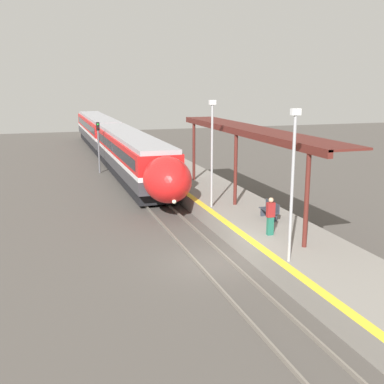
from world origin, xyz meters
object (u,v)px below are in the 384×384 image
(platform_bench, at_px, (270,210))
(lamppost_near, at_px, (293,177))
(railway_signal, at_px, (98,142))
(lamppost_mid, at_px, (212,148))
(person_waiting, at_px, (270,216))
(train, at_px, (113,141))

(platform_bench, height_order, lamppost_near, lamppost_near)
(railway_signal, relative_size, lamppost_near, 0.74)
(lamppost_near, distance_m, lamppost_mid, 8.82)
(lamppost_mid, bearing_deg, platform_bench, -57.20)
(lamppost_mid, bearing_deg, person_waiting, -81.78)
(platform_bench, xyz_separation_m, lamppost_near, (-2.04, -5.65, 2.88))
(platform_bench, distance_m, railway_signal, 21.22)
(platform_bench, bearing_deg, train, 99.27)
(railway_signal, distance_m, lamppost_near, 26.28)
(railway_signal, bearing_deg, person_waiting, -77.77)
(train, height_order, railway_signal, railway_signal)
(person_waiting, bearing_deg, platform_bench, 63.10)
(lamppost_near, xyz_separation_m, lamppost_mid, (0.00, 8.82, 0.00))
(train, distance_m, lamppost_near, 31.18)
(person_waiting, bearing_deg, lamppost_mid, 98.22)
(lamppost_mid, bearing_deg, train, 95.41)
(platform_bench, bearing_deg, lamppost_mid, 122.80)
(railway_signal, relative_size, lamppost_mid, 0.74)
(platform_bench, bearing_deg, railway_signal, 106.88)
(train, xyz_separation_m, lamppost_mid, (2.10, -22.22, 2.07))
(train, bearing_deg, platform_bench, -80.73)
(train, relative_size, person_waiting, 25.42)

